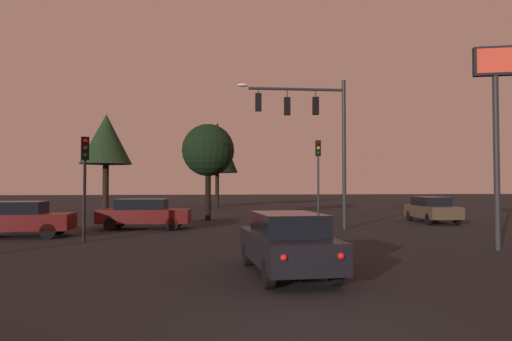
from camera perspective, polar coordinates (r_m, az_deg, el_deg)
name	(u,v)px	position (r m, az deg, el deg)	size (l,w,h in m)	color
ground_plane	(219,218)	(31.70, -4.52, -5.81)	(168.00, 168.00, 0.00)	black
traffic_signal_mast_arm	(313,124)	(24.03, 6.90, 5.61)	(5.56, 0.48, 7.59)	#232326
traffic_light_corner_left	(318,165)	(27.33, 7.58, 0.66)	(0.33, 0.37, 4.81)	#232326
traffic_light_corner_right	(85,167)	(19.50, -20.10, 0.39)	(0.35, 0.38, 4.10)	#232326
car_nearside_lane	(287,242)	(11.70, 3.77, -8.69)	(1.87, 4.58, 1.52)	black
car_crossing_left	(144,213)	(24.38, -13.47, -5.08)	(4.72, 2.23, 1.52)	#4C0F0F
car_crossing_right	(17,218)	(22.38, -27.06, -5.22)	(4.50, 1.94, 1.52)	#4C0F0F
car_far_lane	(432,209)	(29.76, 20.57, -4.42)	(2.28, 4.79, 1.52)	#473828
store_sign_illuminated	(496,101)	(18.15, 27.12, 7.57)	(1.41, 0.65, 6.96)	#232326
tree_behind_sign	(208,151)	(29.73, -5.84, 2.42)	(3.30, 3.30, 6.09)	black
tree_left_far	(106,140)	(39.20, -17.77, 3.58)	(4.07, 4.07, 7.89)	black
tree_center_horizon	(217,148)	(47.00, -4.74, 2.77)	(4.12, 4.12, 8.51)	black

